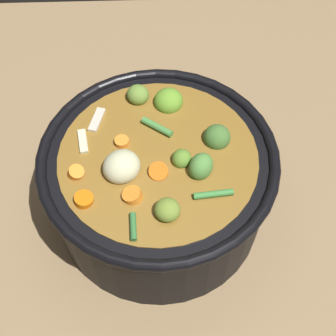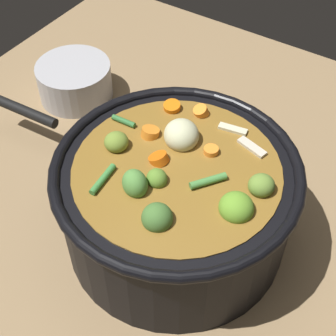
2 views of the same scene
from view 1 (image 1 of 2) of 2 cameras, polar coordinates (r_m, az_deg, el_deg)
The scene contains 2 objects.
ground_plane at distance 0.74m, azimuth -1.17°, elevation -5.03°, with size 1.10×1.10×0.00m, color #8C704C.
cooking_pot at distance 0.67m, azimuth -1.28°, elevation -1.69°, with size 0.33×0.33×0.17m.
Camera 1 is at (0.00, -0.37, 0.64)m, focal length 48.83 mm.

